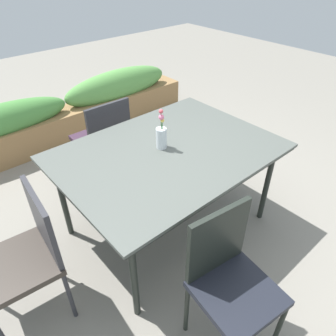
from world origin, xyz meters
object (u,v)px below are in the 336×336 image
chair_near_left (229,276)px  flower_vase (161,136)px  planter_box (69,114)px  chair_far_side (104,136)px  dining_table (168,156)px  chair_end_left (27,252)px

chair_near_left → flower_vase: (0.34, 0.96, 0.33)m
flower_vase → planter_box: bearing=86.8°
chair_far_side → planter_box: bearing=84.4°
chair_near_left → planter_box: 2.89m
flower_vase → planter_box: 1.96m
dining_table → planter_box: 1.98m
chair_end_left → flower_vase: 1.15m
chair_near_left → flower_vase: flower_vase is taller
chair_near_left → chair_far_side: 1.83m
dining_table → chair_near_left: bearing=-111.1°
chair_near_left → planter_box: size_ratio=0.28×
chair_far_side → chair_end_left: size_ratio=0.97×
dining_table → chair_near_left: (-0.35, -0.90, -0.18)m
dining_table → planter_box: (0.10, 1.94, -0.40)m
chair_far_side → chair_end_left: 1.41m
dining_table → chair_far_side: (-0.03, 0.90, -0.22)m
dining_table → chair_end_left: 1.13m
chair_end_left → chair_far_side: bearing=-45.0°
chair_near_left → flower_vase: bearing=-101.5°
dining_table → planter_box: bearing=87.2°
chair_end_left → planter_box: chair_end_left is taller
chair_end_left → flower_vase: (1.10, 0.07, 0.34)m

